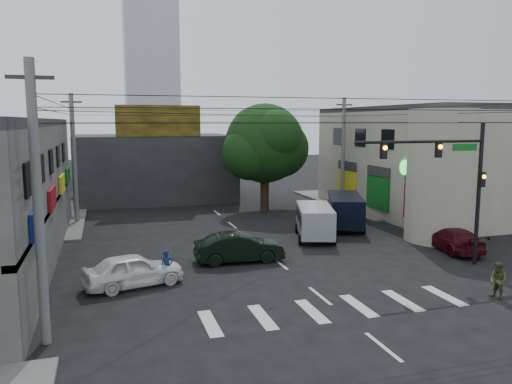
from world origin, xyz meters
name	(u,v)px	position (x,y,z in m)	size (l,w,h in m)	color
ground	(294,275)	(0.00, 0.00, 0.00)	(160.00, 160.00, 0.00)	black
sidewalk_far_right	(406,200)	(18.00, 18.00, 0.07)	(16.00, 16.00, 0.15)	#514F4C
building_right	(443,162)	(18.00, 13.00, 4.00)	(14.00, 18.00, 8.00)	gray
corner_column	(441,176)	(11.00, 4.00, 4.00)	(4.00, 4.00, 8.00)	gray
building_far	(154,167)	(-4.00, 26.00, 3.00)	(14.00, 10.00, 6.00)	#232326
billboard	(159,121)	(-4.00, 21.10, 7.30)	(7.00, 0.30, 2.60)	olive
tower_distant	(150,36)	(0.00, 70.00, 22.00)	(9.00, 9.00, 44.00)	silver
street_tree	(265,144)	(4.00, 17.00, 5.47)	(6.40, 6.40, 8.70)	black
traffic_gantry	(452,171)	(7.82, -1.00, 4.83)	(7.10, 0.35, 7.20)	black
utility_pole_near_left	(38,206)	(-10.50, -4.50, 4.60)	(0.32, 0.32, 9.20)	#59595B
utility_pole_far_left	(74,159)	(-10.50, 16.00, 4.60)	(0.32, 0.32, 9.20)	#59595B
utility_pole_far_right	(343,154)	(10.50, 16.00, 4.60)	(0.32, 0.32, 9.20)	#59595B
dark_sedan	(239,248)	(-1.92, 2.95, 0.76)	(4.67, 1.81, 1.52)	black
white_compact	(134,270)	(-7.39, 0.54, 0.75)	(4.67, 2.79, 1.49)	silver
maroon_sedan	(453,239)	(10.24, 1.61, 0.66)	(2.58, 4.78, 1.32)	#3F0911
silver_minivan	(315,223)	(3.93, 6.59, 1.02)	(3.35, 5.14, 2.05)	#A2A3A9
navy_van	(345,212)	(7.20, 9.00, 1.11)	(4.04, 5.96, 2.23)	black
traffic_officer	(167,267)	(-5.93, 0.54, 0.76)	(0.60, 0.43, 1.53)	#142048
pedestrian_olive	(498,281)	(6.86, -5.45, 0.77)	(0.69, 0.83, 1.54)	#394620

